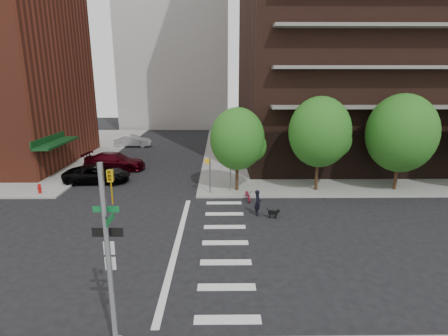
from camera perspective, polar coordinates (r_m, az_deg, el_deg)
name	(u,v)px	position (r m, az deg, el deg)	size (l,w,h in m)	color
ground	(168,243)	(18.86, -9.16, -12.02)	(120.00, 120.00, 0.00)	black
sidewalk_ne	(371,150)	(44.70, 22.81, 2.66)	(39.00, 33.00, 0.15)	gray
crosswalk	(210,243)	(18.67, -2.29, -12.12)	(3.85, 13.00, 0.01)	silver
tree_a	(237,139)	(25.58, 2.19, 4.76)	(4.00, 4.00, 5.90)	#301E11
tree_b	(320,132)	(26.48, 15.34, 5.69)	(4.50, 4.50, 6.65)	#301E11
tree_c	(401,133)	(28.72, 26.97, 5.08)	(5.00, 5.00, 6.80)	#301E11
traffic_signal	(111,276)	(11.27, -17.93, -16.46)	(0.90, 0.75, 6.00)	slate
pedestrian_signal	(214,170)	(25.45, -1.58, -0.33)	(2.18, 0.67, 2.60)	slate
fire_hydrant	(39,188)	(28.92, -27.91, -2.92)	(0.24, 0.24, 0.73)	#A50C0C
parked_car_black	(97,174)	(30.46, -19.98, -0.92)	(5.22, 2.40, 1.45)	black
parked_car_maroon	(115,161)	(34.21, -17.38, 1.07)	(5.60, 2.28, 1.62)	#3A040C
parked_car_silver	(133,141)	(45.24, -14.60, 4.30)	(4.41, 1.54, 1.45)	silver
scooter	(248,195)	(24.59, 3.93, -4.43)	(0.54, 1.55, 0.81)	maroon
dog_walker	(258,203)	(21.95, 5.52, -5.66)	(0.39, 0.60, 1.65)	black
dog	(274,213)	(21.75, 8.10, -7.22)	(0.70, 0.37, 0.59)	black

